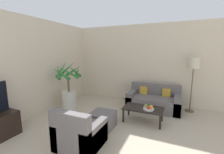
% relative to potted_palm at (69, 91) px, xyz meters
% --- Properties ---
extents(wall_back, '(7.65, 0.06, 2.70)m').
position_rel_potted_palm_xyz_m(wall_back, '(2.52, 1.60, 0.79)').
color(wall_back, beige).
rests_on(wall_back, ground_plane).
extents(potted_palm, '(0.90, 0.90, 1.49)m').
position_rel_potted_palm_xyz_m(potted_palm, '(0.00, 0.00, 0.00)').
color(potted_palm, beige).
rests_on(potted_palm, ground_plane).
extents(sofa_loveseat, '(1.58, 0.83, 0.74)m').
position_rel_potted_palm_xyz_m(sofa_loveseat, '(2.47, 1.02, -0.31)').
color(sofa_loveseat, '#605B5B').
rests_on(sofa_loveseat, ground_plane).
extents(floor_lamp, '(0.32, 0.32, 1.62)m').
position_rel_potted_palm_xyz_m(floor_lamp, '(3.51, 1.23, 0.81)').
color(floor_lamp, brown).
rests_on(floor_lamp, ground_plane).
extents(coffee_table, '(1.00, 0.55, 0.37)m').
position_rel_potted_palm_xyz_m(coffee_table, '(2.35, 0.01, -0.24)').
color(coffee_table, black).
rests_on(coffee_table, ground_plane).
extents(fruit_bowl, '(0.26, 0.26, 0.05)m').
position_rel_potted_palm_xyz_m(fruit_bowl, '(2.50, -0.07, -0.17)').
color(fruit_bowl, beige).
rests_on(fruit_bowl, coffee_table).
extents(apple_red, '(0.07, 0.07, 0.07)m').
position_rel_potted_palm_xyz_m(apple_red, '(2.51, -0.14, -0.11)').
color(apple_red, red).
rests_on(apple_red, fruit_bowl).
extents(apple_green, '(0.08, 0.08, 0.08)m').
position_rel_potted_palm_xyz_m(apple_green, '(2.43, -0.04, -0.11)').
color(apple_green, olive).
rests_on(apple_green, fruit_bowl).
extents(orange_fruit, '(0.09, 0.09, 0.09)m').
position_rel_potted_palm_xyz_m(orange_fruit, '(2.56, -0.08, -0.10)').
color(orange_fruit, orange).
rests_on(orange_fruit, fruit_bowl).
extents(armchair, '(0.78, 0.76, 0.79)m').
position_rel_potted_palm_xyz_m(armchair, '(1.48, -1.51, -0.30)').
color(armchair, '#605B5B').
rests_on(armchair, ground_plane).
extents(ottoman, '(0.54, 0.54, 0.37)m').
position_rel_potted_palm_xyz_m(ottoman, '(1.53, -0.66, -0.38)').
color(ottoman, '#605B5B').
rests_on(ottoman, ground_plane).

